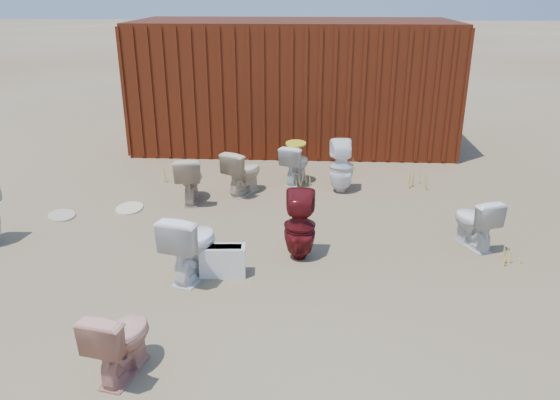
# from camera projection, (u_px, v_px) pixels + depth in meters

# --- Properties ---
(ground) EXTENTS (100.00, 100.00, 0.00)m
(ground) POSITION_uv_depth(u_px,v_px,m) (277.00, 263.00, 6.31)
(ground) COLOR brown
(ground) RESTS_ON ground
(shipping_container) EXTENTS (6.00, 2.40, 2.40)m
(shipping_container) POSITION_uv_depth(u_px,v_px,m) (294.00, 84.00, 10.70)
(shipping_container) COLOR #45180B
(shipping_container) RESTS_ON ground
(toilet_front_pink) EXTENTS (0.49, 0.70, 0.65)m
(toilet_front_pink) POSITION_uv_depth(u_px,v_px,m) (121.00, 339.00, 4.40)
(toilet_front_pink) COLOR tan
(toilet_front_pink) RESTS_ON ground
(toilet_front_c) EXTENTS (0.62, 0.85, 0.77)m
(toilet_front_c) POSITION_uv_depth(u_px,v_px,m) (191.00, 244.00, 5.89)
(toilet_front_c) COLOR white
(toilet_front_c) RESTS_ON ground
(toilet_front_maroon) EXTENTS (0.37, 0.38, 0.82)m
(toilet_front_maroon) POSITION_uv_depth(u_px,v_px,m) (300.00, 226.00, 6.29)
(toilet_front_maroon) COLOR #5D0F14
(toilet_front_maroon) RESTS_ON ground
(toilet_front_e) EXTENTS (0.57, 0.72, 0.65)m
(toilet_front_e) POSITION_uv_depth(u_px,v_px,m) (475.00, 222.00, 6.61)
(toilet_front_e) COLOR silver
(toilet_front_e) RESTS_ON ground
(toilet_back_beige_left) EXTENTS (0.48, 0.74, 0.71)m
(toilet_back_beige_left) POSITION_uv_depth(u_px,v_px,m) (189.00, 179.00, 8.01)
(toilet_back_beige_left) COLOR #CCB495
(toilet_back_beige_left) RESTS_ON ground
(toilet_back_beige_right) EXTENTS (0.67, 0.78, 0.69)m
(toilet_back_beige_right) POSITION_uv_depth(u_px,v_px,m) (243.00, 172.00, 8.33)
(toilet_back_beige_right) COLOR beige
(toilet_back_beige_right) RESTS_ON ground
(toilet_back_yellowlid) EXTENTS (0.55, 0.71, 0.64)m
(toilet_back_yellowlid) POSITION_uv_depth(u_px,v_px,m) (296.00, 163.00, 8.80)
(toilet_back_yellowlid) COLOR white
(toilet_back_yellowlid) RESTS_ON ground
(toilet_back_e) EXTENTS (0.40, 0.40, 0.81)m
(toilet_back_e) POSITION_uv_depth(u_px,v_px,m) (341.00, 167.00, 8.36)
(toilet_back_e) COLOR white
(toilet_back_e) RESTS_ON ground
(yellow_lid) EXTENTS (0.33, 0.41, 0.02)m
(yellow_lid) POSITION_uv_depth(u_px,v_px,m) (296.00, 143.00, 8.68)
(yellow_lid) COLOR gold
(yellow_lid) RESTS_ON toilet_back_yellowlid
(loose_tank) EXTENTS (0.51, 0.23, 0.35)m
(loose_tank) POSITION_uv_depth(u_px,v_px,m) (223.00, 261.00, 5.98)
(loose_tank) COLOR silver
(loose_tank) RESTS_ON ground
(loose_lid_near) EXTENTS (0.41, 0.52, 0.02)m
(loose_lid_near) POSITION_uv_depth(u_px,v_px,m) (129.00, 208.00, 7.84)
(loose_lid_near) COLOR beige
(loose_lid_near) RESTS_ON ground
(loose_lid_far) EXTENTS (0.57, 0.59, 0.02)m
(loose_lid_far) POSITION_uv_depth(u_px,v_px,m) (62.00, 215.00, 7.59)
(loose_lid_far) COLOR tan
(loose_lid_far) RESTS_ON ground
(weed_clump_a) EXTENTS (0.36, 0.36, 0.34)m
(weed_clump_a) POSITION_uv_depth(u_px,v_px,m) (173.00, 173.00, 8.82)
(weed_clump_a) COLOR gold
(weed_clump_a) RESTS_ON ground
(weed_clump_b) EXTENTS (0.32, 0.32, 0.24)m
(weed_clump_b) POSITION_uv_depth(u_px,v_px,m) (301.00, 176.00, 8.82)
(weed_clump_b) COLOR gold
(weed_clump_b) RESTS_ON ground
(weed_clump_c) EXTENTS (0.36, 0.36, 0.35)m
(weed_clump_c) POSITION_uv_depth(u_px,v_px,m) (418.00, 176.00, 8.66)
(weed_clump_c) COLOR gold
(weed_clump_c) RESTS_ON ground
(weed_clump_d) EXTENTS (0.30, 0.30, 0.30)m
(weed_clump_d) POSITION_uv_depth(u_px,v_px,m) (243.00, 165.00, 9.32)
(weed_clump_d) COLOR gold
(weed_clump_d) RESTS_ON ground
(weed_clump_e) EXTENTS (0.34, 0.34, 0.30)m
(weed_clump_e) POSITION_uv_depth(u_px,v_px,m) (350.00, 162.00, 9.45)
(weed_clump_e) COLOR gold
(weed_clump_e) RESTS_ON ground
(weed_clump_f) EXTENTS (0.28, 0.28, 0.25)m
(weed_clump_f) POSITION_uv_depth(u_px,v_px,m) (509.00, 251.00, 6.31)
(weed_clump_f) COLOR gold
(weed_clump_f) RESTS_ON ground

